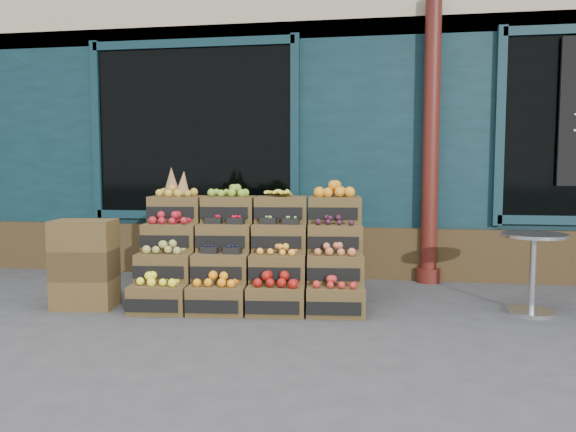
# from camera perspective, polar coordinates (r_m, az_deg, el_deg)

# --- Properties ---
(ground) EXTENTS (60.00, 60.00, 0.00)m
(ground) POSITION_cam_1_polar(r_m,az_deg,el_deg) (4.66, 1.08, -11.25)
(ground) COLOR #3C3C3E
(ground) RESTS_ON ground
(shop_facade) EXTENTS (12.00, 6.24, 4.80)m
(shop_facade) POSITION_cam_1_polar(r_m,az_deg,el_deg) (9.62, 5.49, 11.46)
(shop_facade) COLOR #0D282E
(shop_facade) RESTS_ON ground
(crate_display) EXTENTS (2.17, 1.21, 1.31)m
(crate_display) POSITION_cam_1_polar(r_m,az_deg,el_deg) (5.42, -3.69, -4.56)
(crate_display) COLOR #4D3C1E
(crate_display) RESTS_ON ground
(spare_crates) EXTENTS (0.59, 0.45, 0.82)m
(spare_crates) POSITION_cam_1_polar(r_m,az_deg,el_deg) (5.54, -19.94, -4.60)
(spare_crates) COLOR #4D3C1E
(spare_crates) RESTS_ON ground
(bistro_table) EXTENTS (0.57, 0.57, 0.72)m
(bistro_table) POSITION_cam_1_polar(r_m,az_deg,el_deg) (5.44, 23.62, -4.47)
(bistro_table) COLOR silver
(bistro_table) RESTS_ON ground
(shopkeeper) EXTENTS (0.87, 0.70, 2.07)m
(shopkeeper) POSITION_cam_1_polar(r_m,az_deg,el_deg) (7.68, -11.44, 2.87)
(shopkeeper) COLOR #1C6432
(shopkeeper) RESTS_ON ground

